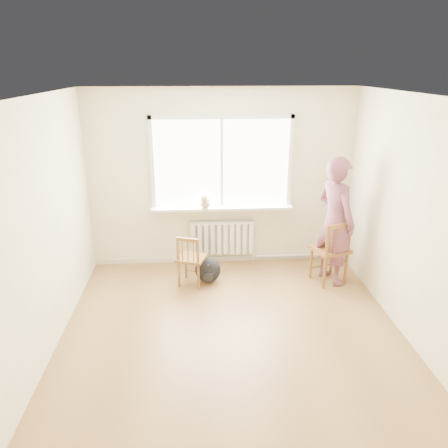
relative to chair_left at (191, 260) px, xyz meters
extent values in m
plane|color=olive|center=(0.49, -1.44, -0.39)|extent=(4.50, 4.50, 0.00)
plane|color=white|center=(0.49, -1.44, 2.31)|extent=(4.50, 4.50, 0.00)
cube|color=#EFE6BF|center=(0.49, 0.81, 0.96)|extent=(4.00, 0.01, 2.70)
cube|color=white|center=(0.49, 0.79, 1.21)|extent=(2.00, 0.02, 1.30)
cube|color=white|center=(0.49, 0.77, 1.89)|extent=(2.12, 0.05, 0.06)
cube|color=white|center=(-0.54, 0.77, 1.21)|extent=(0.06, 0.05, 1.42)
cube|color=white|center=(1.52, 0.77, 1.21)|extent=(0.06, 0.05, 1.42)
cube|color=white|center=(0.49, 0.77, 1.21)|extent=(0.04, 0.05, 1.30)
cube|color=white|center=(0.49, 0.70, 0.54)|extent=(2.15, 0.22, 0.04)
cube|color=white|center=(0.49, 0.76, 0.04)|extent=(1.00, 0.02, 0.55)
cube|color=white|center=(0.49, 0.71, 0.04)|extent=(1.00, 0.10, 0.51)
cube|color=white|center=(0.49, 0.71, 0.30)|extent=(1.00, 0.12, 0.03)
cylinder|color=silver|center=(1.74, 0.75, -0.31)|extent=(1.40, 0.04, 0.04)
cube|color=beige|center=(0.49, 0.80, -0.35)|extent=(4.00, 0.03, 0.08)
cube|color=brown|center=(0.01, 0.04, 0.02)|extent=(0.47, 0.46, 0.04)
cylinder|color=brown|center=(0.20, 0.13, -0.18)|extent=(0.03, 0.03, 0.41)
cylinder|color=brown|center=(-0.08, 0.22, -0.18)|extent=(0.03, 0.03, 0.41)
cylinder|color=brown|center=(0.10, -0.14, -0.18)|extent=(0.03, 0.03, 0.41)
cylinder|color=brown|center=(-0.17, -0.05, -0.18)|extent=(0.03, 0.03, 0.41)
cylinder|color=brown|center=(0.10, -0.14, 0.00)|extent=(0.04, 0.04, 0.77)
cylinder|color=brown|center=(-0.17, -0.05, 0.00)|extent=(0.04, 0.04, 0.77)
cube|color=brown|center=(-0.03, -0.10, 0.35)|extent=(0.30, 0.13, 0.05)
cylinder|color=brown|center=(0.04, -0.12, 0.19)|extent=(0.02, 0.02, 0.31)
cylinder|color=brown|center=(-0.03, -0.10, 0.19)|extent=(0.02, 0.02, 0.31)
cylinder|color=brown|center=(-0.11, -0.07, 0.19)|extent=(0.02, 0.02, 0.31)
cube|color=brown|center=(1.99, 0.01, 0.11)|extent=(0.58, 0.56, 0.04)
cylinder|color=brown|center=(2.11, 0.23, -0.14)|extent=(0.04, 0.04, 0.50)
cylinder|color=brown|center=(1.77, 0.12, -0.14)|extent=(0.04, 0.04, 0.50)
cylinder|color=brown|center=(2.21, -0.11, -0.14)|extent=(0.04, 0.04, 0.50)
cylinder|color=brown|center=(1.87, -0.22, -0.14)|extent=(0.04, 0.04, 0.50)
cylinder|color=brown|center=(2.21, -0.11, 0.09)|extent=(0.04, 0.04, 0.95)
cylinder|color=brown|center=(1.87, -0.22, 0.09)|extent=(0.04, 0.04, 0.95)
cube|color=brown|center=(2.04, -0.17, 0.53)|extent=(0.38, 0.15, 0.06)
cylinder|color=brown|center=(2.14, -0.14, 0.33)|extent=(0.02, 0.02, 0.38)
cylinder|color=brown|center=(2.04, -0.17, 0.33)|extent=(0.02, 0.02, 0.38)
cylinder|color=brown|center=(1.95, -0.19, 0.33)|extent=(0.02, 0.02, 0.38)
imported|color=#AC393A|center=(2.04, 0.03, 0.53)|extent=(0.68, 0.79, 1.84)
ellipsoid|color=beige|center=(0.23, 0.63, 0.66)|extent=(0.20, 0.27, 0.18)
sphere|color=beige|center=(0.22, 0.51, 0.75)|extent=(0.10, 0.10, 0.10)
cone|color=beige|center=(0.19, 0.52, 0.80)|extent=(0.03, 0.03, 0.04)
cone|color=beige|center=(0.24, 0.51, 0.80)|extent=(0.03, 0.03, 0.04)
cylinder|color=beige|center=(0.25, 0.76, 0.60)|extent=(0.05, 0.17, 0.02)
cylinder|color=beige|center=(0.19, 0.54, 0.61)|extent=(0.02, 0.02, 0.09)
cylinder|color=beige|center=(0.25, 0.54, 0.61)|extent=(0.02, 0.02, 0.09)
ellipsoid|color=black|center=(0.25, 0.09, -0.20)|extent=(0.44, 0.38, 0.37)
camera|label=1|loc=(0.10, -5.62, 2.59)|focal=35.00mm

